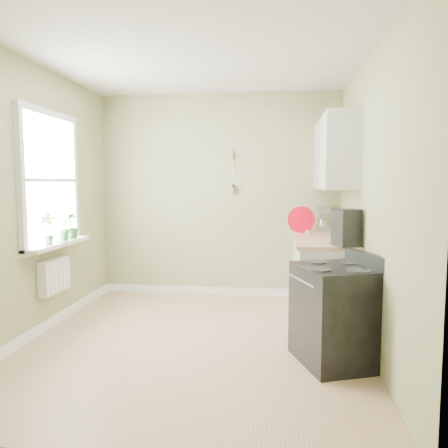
# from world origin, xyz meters

# --- Properties ---
(floor) EXTENTS (3.20, 3.60, 0.02)m
(floor) POSITION_xyz_m (0.00, 0.00, -0.01)
(floor) COLOR #A97F5E
(floor) RESTS_ON ground
(ceiling) EXTENTS (3.20, 3.60, 0.02)m
(ceiling) POSITION_xyz_m (0.00, 0.00, 2.71)
(ceiling) COLOR white
(ceiling) RESTS_ON wall_back
(wall_back) EXTENTS (3.20, 0.02, 2.70)m
(wall_back) POSITION_xyz_m (0.00, 1.81, 1.35)
(wall_back) COLOR #989B6A
(wall_back) RESTS_ON floor
(wall_left) EXTENTS (0.02, 3.60, 2.70)m
(wall_left) POSITION_xyz_m (-1.61, 0.00, 1.35)
(wall_left) COLOR #989B6A
(wall_left) RESTS_ON floor
(wall_right) EXTENTS (0.02, 3.60, 2.70)m
(wall_right) POSITION_xyz_m (1.61, 0.00, 1.35)
(wall_right) COLOR #989B6A
(wall_right) RESTS_ON floor
(base_cabinets) EXTENTS (0.60, 1.60, 0.87)m
(base_cabinets) POSITION_xyz_m (1.30, 1.00, 0.43)
(base_cabinets) COLOR silver
(base_cabinets) RESTS_ON floor
(countertop) EXTENTS (0.64, 1.60, 0.04)m
(countertop) POSITION_xyz_m (1.29, 1.00, 0.89)
(countertop) COLOR tan
(countertop) RESTS_ON base_cabinets
(upper_cabinets) EXTENTS (0.35, 1.40, 0.80)m
(upper_cabinets) POSITION_xyz_m (1.43, 1.10, 1.85)
(upper_cabinets) COLOR silver
(upper_cabinets) RESTS_ON wall_right
(window) EXTENTS (0.06, 1.14, 1.44)m
(window) POSITION_xyz_m (-1.58, 0.30, 1.55)
(window) COLOR white
(window) RESTS_ON wall_left
(window_sill) EXTENTS (0.18, 1.14, 0.04)m
(window_sill) POSITION_xyz_m (-1.51, 0.30, 0.88)
(window_sill) COLOR white
(window_sill) RESTS_ON wall_left
(radiator) EXTENTS (0.12, 0.50, 0.35)m
(radiator) POSITION_xyz_m (-1.54, 0.25, 0.55)
(radiator) COLOR white
(radiator) RESTS_ON wall_left
(wall_utensils) EXTENTS (0.02, 0.14, 0.58)m
(wall_utensils) POSITION_xyz_m (0.20, 1.78, 1.56)
(wall_utensils) COLOR tan
(wall_utensils) RESTS_ON wall_back
(stove) EXTENTS (0.80, 0.83, 0.94)m
(stove) POSITION_xyz_m (1.28, -0.33, 0.42)
(stove) COLOR black
(stove) RESTS_ON floor
(stand_mixer) EXTENTS (0.22, 0.32, 0.36)m
(stand_mixer) POSITION_xyz_m (1.38, 1.74, 1.06)
(stand_mixer) COLOR #B2B2B7
(stand_mixer) RESTS_ON countertop
(kettle) EXTENTS (0.18, 0.10, 0.18)m
(kettle) POSITION_xyz_m (1.05, 1.72, 1.00)
(kettle) COLOR silver
(kettle) RESTS_ON countertop
(coffee_maker) EXTENTS (0.28, 0.29, 0.36)m
(coffee_maker) POSITION_xyz_m (1.44, 0.30, 1.08)
(coffee_maker) COLOR black
(coffee_maker) RESTS_ON countertop
(red_tray) EXTENTS (0.33, 0.10, 0.33)m
(red_tray) POSITION_xyz_m (1.07, 1.36, 1.07)
(red_tray) COLOR red
(red_tray) RESTS_ON countertop
(jar) EXTENTS (0.08, 0.08, 0.08)m
(jar) POSITION_xyz_m (1.14, 1.09, 0.95)
(jar) COLOR tan
(jar) RESTS_ON countertop
(plant_a) EXTENTS (0.21, 0.18, 0.33)m
(plant_a) POSITION_xyz_m (-1.50, 0.08, 1.07)
(plant_a) COLOR #2E682C
(plant_a) RESTS_ON window_sill
(plant_b) EXTENTS (0.17, 0.19, 0.28)m
(plant_b) POSITION_xyz_m (-1.50, 0.41, 1.04)
(plant_b) COLOR #2E682C
(plant_b) RESTS_ON window_sill
(plant_c) EXTENTS (0.23, 0.23, 0.29)m
(plant_c) POSITION_xyz_m (-1.50, 0.58, 1.05)
(plant_c) COLOR #2E682C
(plant_c) RESTS_ON window_sill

